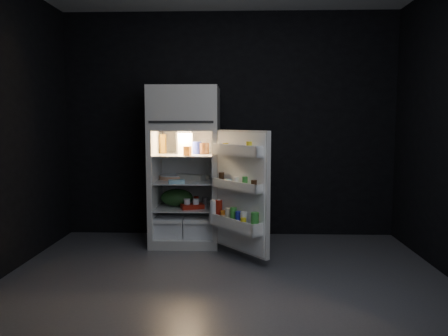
{
  "coord_description": "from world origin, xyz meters",
  "views": [
    {
      "loc": [
        0.11,
        -3.63,
        1.39
      ],
      "look_at": [
        -0.04,
        1.0,
        0.9
      ],
      "focal_mm": 35.0,
      "sensor_mm": 36.0,
      "label": 1
    }
  ],
  "objects_px": {
    "refrigerator": "(186,160)",
    "yogurt_tray": "(192,206)",
    "milk_jug": "(184,143)",
    "fridge_door": "(239,194)",
    "egg_carton": "(191,177)"
  },
  "relations": [
    {
      "from": "refrigerator",
      "to": "yogurt_tray",
      "type": "xyz_separation_m",
      "value": [
        0.09,
        -0.17,
        -0.5
      ]
    },
    {
      "from": "fridge_door",
      "to": "yogurt_tray",
      "type": "height_order",
      "value": "fridge_door"
    },
    {
      "from": "milk_jug",
      "to": "egg_carton",
      "type": "distance_m",
      "value": 0.4
    },
    {
      "from": "refrigerator",
      "to": "egg_carton",
      "type": "bearing_deg",
      "value": -36.1
    },
    {
      "from": "refrigerator",
      "to": "milk_jug",
      "type": "distance_m",
      "value": 0.19
    },
    {
      "from": "milk_jug",
      "to": "fridge_door",
      "type": "bearing_deg",
      "value": -63.45
    },
    {
      "from": "milk_jug",
      "to": "refrigerator",
      "type": "bearing_deg",
      "value": -73.18
    },
    {
      "from": "refrigerator",
      "to": "egg_carton",
      "type": "xyz_separation_m",
      "value": [
        0.07,
        -0.05,
        -0.19
      ]
    },
    {
      "from": "egg_carton",
      "to": "yogurt_tray",
      "type": "height_order",
      "value": "egg_carton"
    },
    {
      "from": "egg_carton",
      "to": "yogurt_tray",
      "type": "bearing_deg",
      "value": -53.49
    },
    {
      "from": "refrigerator",
      "to": "egg_carton",
      "type": "distance_m",
      "value": 0.21
    },
    {
      "from": "milk_jug",
      "to": "egg_carton",
      "type": "xyz_separation_m",
      "value": [
        0.09,
        -0.08,
        -0.38
      ]
    },
    {
      "from": "milk_jug",
      "to": "yogurt_tray",
      "type": "xyz_separation_m",
      "value": [
        0.11,
        -0.2,
        -0.69
      ]
    },
    {
      "from": "refrigerator",
      "to": "yogurt_tray",
      "type": "bearing_deg",
      "value": -61.64
    },
    {
      "from": "fridge_door",
      "to": "egg_carton",
      "type": "height_order",
      "value": "fridge_door"
    }
  ]
}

